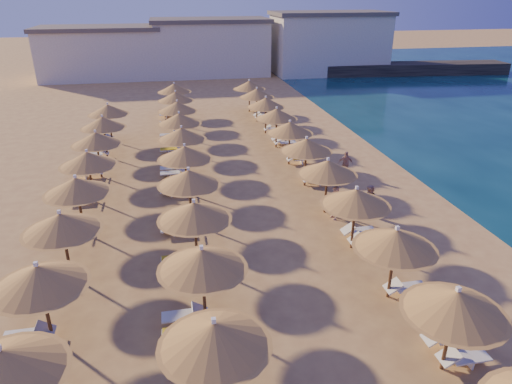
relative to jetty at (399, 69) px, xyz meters
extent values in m
plane|color=tan|center=(-26.89, -42.55, -0.75)|extent=(220.00, 220.00, 0.00)
cube|color=black|center=(0.00, 0.00, 0.00)|extent=(30.25, 6.89, 1.50)
cube|color=white|center=(-39.77, 5.04, 2.25)|extent=(15.00, 8.00, 6.00)
cube|color=#59514C|center=(-39.77, 5.04, 5.50)|extent=(15.60, 8.48, 0.50)
cube|color=white|center=(-25.43, 4.97, 2.65)|extent=(15.00, 8.00, 6.80)
cube|color=#59514C|center=(-25.43, 4.97, 6.30)|extent=(15.60, 8.48, 0.50)
cube|color=white|center=(-9.31, 3.03, 3.05)|extent=(15.00, 8.00, 7.60)
cube|color=#59514C|center=(-9.31, 3.03, 7.10)|extent=(15.60, 8.48, 0.50)
cylinder|color=brown|center=(-24.08, -50.03, 0.45)|extent=(0.12, 0.12, 2.41)
cone|color=olive|center=(-24.08, -50.03, 1.78)|extent=(2.87, 2.87, 0.75)
cone|color=olive|center=(-24.08, -50.03, 1.47)|extent=(3.10, 3.10, 0.12)
cube|color=white|center=(-24.08, -50.03, 2.23)|extent=(0.12, 0.12, 0.14)
cylinder|color=brown|center=(-24.08, -46.34, 0.45)|extent=(0.12, 0.12, 2.41)
cone|color=olive|center=(-24.08, -46.34, 1.78)|extent=(2.87, 2.87, 0.75)
cone|color=olive|center=(-24.08, -46.34, 1.47)|extent=(3.10, 3.10, 0.12)
cube|color=white|center=(-24.08, -46.34, 2.23)|extent=(0.12, 0.12, 0.14)
cylinder|color=brown|center=(-24.08, -42.64, 0.45)|extent=(0.12, 0.12, 2.41)
cone|color=olive|center=(-24.08, -42.64, 1.78)|extent=(2.87, 2.87, 0.75)
cone|color=olive|center=(-24.08, -42.64, 1.47)|extent=(3.10, 3.10, 0.12)
cube|color=white|center=(-24.08, -42.64, 2.23)|extent=(0.12, 0.12, 0.14)
cylinder|color=brown|center=(-24.08, -38.95, 0.45)|extent=(0.12, 0.12, 2.41)
cone|color=olive|center=(-24.08, -38.95, 1.78)|extent=(2.87, 2.87, 0.75)
cone|color=olive|center=(-24.08, -38.95, 1.47)|extent=(3.10, 3.10, 0.12)
cube|color=white|center=(-24.08, -38.95, 2.23)|extent=(0.12, 0.12, 0.14)
cylinder|color=brown|center=(-24.08, -35.25, 0.45)|extent=(0.12, 0.12, 2.41)
cone|color=olive|center=(-24.08, -35.25, 1.78)|extent=(2.87, 2.87, 0.75)
cone|color=olive|center=(-24.08, -35.25, 1.47)|extent=(3.10, 3.10, 0.12)
cube|color=white|center=(-24.08, -35.25, 2.23)|extent=(0.12, 0.12, 0.14)
cylinder|color=brown|center=(-24.08, -31.56, 0.45)|extent=(0.12, 0.12, 2.41)
cone|color=olive|center=(-24.08, -31.56, 1.78)|extent=(2.87, 2.87, 0.75)
cone|color=olive|center=(-24.08, -31.56, 1.47)|extent=(3.10, 3.10, 0.12)
cube|color=white|center=(-24.08, -31.56, 2.23)|extent=(0.12, 0.12, 0.14)
cylinder|color=brown|center=(-24.08, -27.86, 0.45)|extent=(0.12, 0.12, 2.41)
cone|color=olive|center=(-24.08, -27.86, 1.78)|extent=(2.87, 2.87, 0.75)
cone|color=olive|center=(-24.08, -27.86, 1.47)|extent=(3.10, 3.10, 0.12)
cube|color=white|center=(-24.08, -27.86, 2.23)|extent=(0.12, 0.12, 0.14)
cylinder|color=brown|center=(-24.08, -24.16, 0.45)|extent=(0.12, 0.12, 2.41)
cone|color=olive|center=(-24.08, -24.16, 1.78)|extent=(2.87, 2.87, 0.75)
cone|color=olive|center=(-24.08, -24.16, 1.47)|extent=(3.10, 3.10, 0.12)
cube|color=white|center=(-24.08, -24.16, 2.23)|extent=(0.12, 0.12, 0.14)
cylinder|color=brown|center=(-24.08, -20.47, 0.45)|extent=(0.12, 0.12, 2.41)
cone|color=olive|center=(-24.08, -20.47, 1.78)|extent=(2.87, 2.87, 0.75)
cone|color=olive|center=(-24.08, -20.47, 1.47)|extent=(3.10, 3.10, 0.12)
cube|color=white|center=(-24.08, -20.47, 2.23)|extent=(0.12, 0.12, 0.14)
cylinder|color=brown|center=(-24.08, -16.77, 0.45)|extent=(0.12, 0.12, 2.41)
cone|color=olive|center=(-24.08, -16.77, 1.78)|extent=(2.87, 2.87, 0.75)
cone|color=olive|center=(-24.08, -16.77, 1.47)|extent=(3.10, 3.10, 0.12)
cube|color=white|center=(-24.08, -16.77, 2.23)|extent=(0.12, 0.12, 0.14)
cylinder|color=brown|center=(-31.07, -50.03, 0.45)|extent=(0.12, 0.12, 2.41)
cone|color=olive|center=(-31.07, -50.03, 1.78)|extent=(2.87, 2.87, 0.75)
cone|color=olive|center=(-31.07, -50.03, 1.47)|extent=(3.10, 3.10, 0.12)
cube|color=white|center=(-31.07, -50.03, 2.23)|extent=(0.12, 0.12, 0.14)
cylinder|color=brown|center=(-31.07, -46.34, 0.45)|extent=(0.12, 0.12, 2.41)
cone|color=olive|center=(-31.07, -46.34, 1.78)|extent=(2.87, 2.87, 0.75)
cone|color=olive|center=(-31.07, -46.34, 1.47)|extent=(3.10, 3.10, 0.12)
cube|color=white|center=(-31.07, -46.34, 2.23)|extent=(0.12, 0.12, 0.14)
cylinder|color=brown|center=(-31.07, -42.64, 0.45)|extent=(0.12, 0.12, 2.41)
cone|color=olive|center=(-31.07, -42.64, 1.78)|extent=(2.87, 2.87, 0.75)
cone|color=olive|center=(-31.07, -42.64, 1.47)|extent=(3.10, 3.10, 0.12)
cube|color=white|center=(-31.07, -42.64, 2.23)|extent=(0.12, 0.12, 0.14)
cylinder|color=brown|center=(-31.07, -38.95, 0.45)|extent=(0.12, 0.12, 2.41)
cone|color=olive|center=(-31.07, -38.95, 1.78)|extent=(2.87, 2.87, 0.75)
cone|color=olive|center=(-31.07, -38.95, 1.47)|extent=(3.10, 3.10, 0.12)
cube|color=white|center=(-31.07, -38.95, 2.23)|extent=(0.12, 0.12, 0.14)
cylinder|color=brown|center=(-31.07, -35.25, 0.45)|extent=(0.12, 0.12, 2.41)
cone|color=olive|center=(-31.07, -35.25, 1.78)|extent=(2.87, 2.87, 0.75)
cone|color=olive|center=(-31.07, -35.25, 1.47)|extent=(3.10, 3.10, 0.12)
cube|color=white|center=(-31.07, -35.25, 2.23)|extent=(0.12, 0.12, 0.14)
cylinder|color=brown|center=(-31.07, -31.56, 0.45)|extent=(0.12, 0.12, 2.41)
cone|color=olive|center=(-31.07, -31.56, 1.78)|extent=(2.87, 2.87, 0.75)
cone|color=olive|center=(-31.07, -31.56, 1.47)|extent=(3.10, 3.10, 0.12)
cube|color=white|center=(-31.07, -31.56, 2.23)|extent=(0.12, 0.12, 0.14)
cylinder|color=brown|center=(-31.07, -27.86, 0.45)|extent=(0.12, 0.12, 2.41)
cone|color=olive|center=(-31.07, -27.86, 1.78)|extent=(2.87, 2.87, 0.75)
cone|color=olive|center=(-31.07, -27.86, 1.47)|extent=(3.10, 3.10, 0.12)
cube|color=white|center=(-31.07, -27.86, 2.23)|extent=(0.12, 0.12, 0.14)
cylinder|color=brown|center=(-31.07, -24.16, 0.45)|extent=(0.12, 0.12, 2.41)
cone|color=olive|center=(-31.07, -24.16, 1.78)|extent=(2.87, 2.87, 0.75)
cone|color=olive|center=(-31.07, -24.16, 1.47)|extent=(3.10, 3.10, 0.12)
cube|color=white|center=(-31.07, -24.16, 2.23)|extent=(0.12, 0.12, 0.14)
cylinder|color=brown|center=(-31.07, -20.47, 0.45)|extent=(0.12, 0.12, 2.41)
cone|color=olive|center=(-31.07, -20.47, 1.78)|extent=(2.87, 2.87, 0.75)
cone|color=olive|center=(-31.07, -20.47, 1.47)|extent=(3.10, 3.10, 0.12)
cube|color=white|center=(-31.07, -20.47, 2.23)|extent=(0.12, 0.12, 0.14)
cylinder|color=brown|center=(-31.07, -16.77, 0.45)|extent=(0.12, 0.12, 2.41)
cone|color=olive|center=(-31.07, -16.77, 1.78)|extent=(2.87, 2.87, 0.75)
cone|color=olive|center=(-31.07, -16.77, 1.47)|extent=(3.10, 3.10, 0.12)
cube|color=white|center=(-31.07, -16.77, 2.23)|extent=(0.12, 0.12, 0.14)
cone|color=olive|center=(-36.20, -50.03, 1.78)|extent=(2.87, 2.87, 0.75)
cone|color=olive|center=(-36.20, -50.03, 1.47)|extent=(3.10, 3.10, 0.12)
cylinder|color=brown|center=(-36.20, -46.34, 0.45)|extent=(0.12, 0.12, 2.41)
cone|color=olive|center=(-36.20, -46.34, 1.78)|extent=(2.87, 2.87, 0.75)
cone|color=olive|center=(-36.20, -46.34, 1.47)|extent=(3.10, 3.10, 0.12)
cube|color=white|center=(-36.20, -46.34, 2.23)|extent=(0.12, 0.12, 0.14)
cylinder|color=brown|center=(-36.20, -42.64, 0.45)|extent=(0.12, 0.12, 2.41)
cone|color=olive|center=(-36.20, -42.64, 1.78)|extent=(2.87, 2.87, 0.75)
cone|color=olive|center=(-36.20, -42.64, 1.47)|extent=(3.10, 3.10, 0.12)
cube|color=white|center=(-36.20, -42.64, 2.23)|extent=(0.12, 0.12, 0.14)
cylinder|color=brown|center=(-36.20, -38.95, 0.45)|extent=(0.12, 0.12, 2.41)
cone|color=olive|center=(-36.20, -38.95, 1.78)|extent=(2.87, 2.87, 0.75)
cone|color=olive|center=(-36.20, -38.95, 1.47)|extent=(3.10, 3.10, 0.12)
cube|color=white|center=(-36.20, -38.95, 2.23)|extent=(0.12, 0.12, 0.14)
cylinder|color=brown|center=(-36.20, -35.25, 0.45)|extent=(0.12, 0.12, 2.41)
cone|color=olive|center=(-36.20, -35.25, 1.78)|extent=(2.87, 2.87, 0.75)
cone|color=olive|center=(-36.20, -35.25, 1.47)|extent=(3.10, 3.10, 0.12)
cube|color=white|center=(-36.20, -35.25, 2.23)|extent=(0.12, 0.12, 0.14)
cylinder|color=brown|center=(-36.20, -31.56, 0.45)|extent=(0.12, 0.12, 2.41)
cone|color=olive|center=(-36.20, -31.56, 1.78)|extent=(2.87, 2.87, 0.75)
cone|color=olive|center=(-36.20, -31.56, 1.47)|extent=(3.10, 3.10, 0.12)
cube|color=white|center=(-36.20, -31.56, 2.23)|extent=(0.12, 0.12, 0.14)
cylinder|color=brown|center=(-36.20, -27.86, 0.45)|extent=(0.12, 0.12, 2.41)
cone|color=olive|center=(-36.20, -27.86, 1.78)|extent=(2.87, 2.87, 0.75)
cone|color=olive|center=(-36.20, -27.86, 1.47)|extent=(3.10, 3.10, 0.12)
cube|color=white|center=(-36.20, -27.86, 2.23)|extent=(0.12, 0.12, 0.14)
cylinder|color=brown|center=(-36.20, -24.16, 0.45)|extent=(0.12, 0.12, 2.41)
cone|color=olive|center=(-36.20, -24.16, 1.78)|extent=(2.87, 2.87, 0.75)
cone|color=olive|center=(-36.20, -24.16, 1.47)|extent=(3.10, 3.10, 0.12)
cube|color=white|center=(-36.20, -24.16, 2.23)|extent=(0.12, 0.12, 0.14)
cube|color=white|center=(-23.18, -50.03, -0.43)|extent=(1.23, 0.59, 0.06)
cube|color=white|center=(-23.18, -50.03, -0.59)|extent=(0.06, 0.53, 0.32)
cube|color=white|center=(-23.91, -50.03, -0.29)|extent=(0.58, 0.59, 0.40)
cube|color=white|center=(-23.18, -49.13, -0.43)|extent=(1.23, 0.59, 0.06)
cube|color=white|center=(-23.18, -49.13, -0.59)|extent=(0.06, 0.53, 0.32)
cube|color=white|center=(-23.91, -49.13, -0.29)|extent=(0.58, 0.59, 0.40)
cube|color=white|center=(-23.18, -46.34, -0.43)|extent=(1.23, 0.59, 0.06)
cube|color=white|center=(-23.18, -46.34, -0.59)|extent=(0.06, 0.53, 0.32)
cube|color=white|center=(-23.91, -46.34, -0.29)|extent=(0.58, 0.59, 0.40)
cube|color=white|center=(-31.97, -46.34, -0.43)|extent=(1.23, 0.59, 0.06)
cube|color=white|center=(-31.97, -46.34, -0.59)|extent=(0.06, 0.53, 0.32)
cube|color=white|center=(-31.23, -46.34, -0.29)|extent=(0.58, 0.59, 0.40)
cube|color=white|center=(-31.97, -47.24, -0.43)|extent=(1.23, 0.59, 0.06)
cube|color=white|center=(-31.97, -47.24, -0.59)|extent=(0.06, 0.53, 0.32)
cube|color=white|center=(-31.23, -47.24, -0.29)|extent=(0.58, 0.59, 0.40)
cube|color=yellow|center=(-31.97, -47.24, -0.38)|extent=(1.18, 0.54, 0.05)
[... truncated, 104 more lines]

